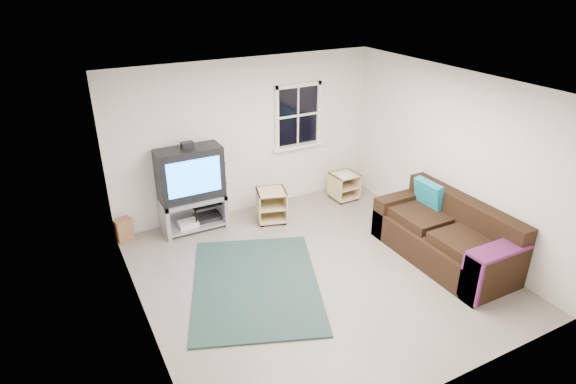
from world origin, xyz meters
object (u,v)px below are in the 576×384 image
av_rack (207,196)px  sofa (446,238)px  tv_unit (191,182)px  side_table_right (343,184)px  side_table_left (271,204)px

av_rack → sofa: av_rack is taller
tv_unit → side_table_right: size_ratio=2.89×
tv_unit → side_table_right: bearing=-4.1°
side_table_left → sofa: bearing=-52.8°
side_table_left → side_table_right: (1.52, 0.13, -0.01)m
av_rack → side_table_right: (2.50, -0.25, -0.20)m
av_rack → side_table_right: size_ratio=2.20×
tv_unit → av_rack: (0.26, 0.05, -0.32)m
tv_unit → av_rack: 0.42m
sofa → tv_unit: bearing=138.9°
av_rack → side_table_left: bearing=-20.8°
av_rack → tv_unit: bearing=-169.3°
av_rack → side_table_right: bearing=-5.6°
side_table_left → sofa: 2.82m
av_rack → sofa: (2.68, -2.61, -0.15)m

